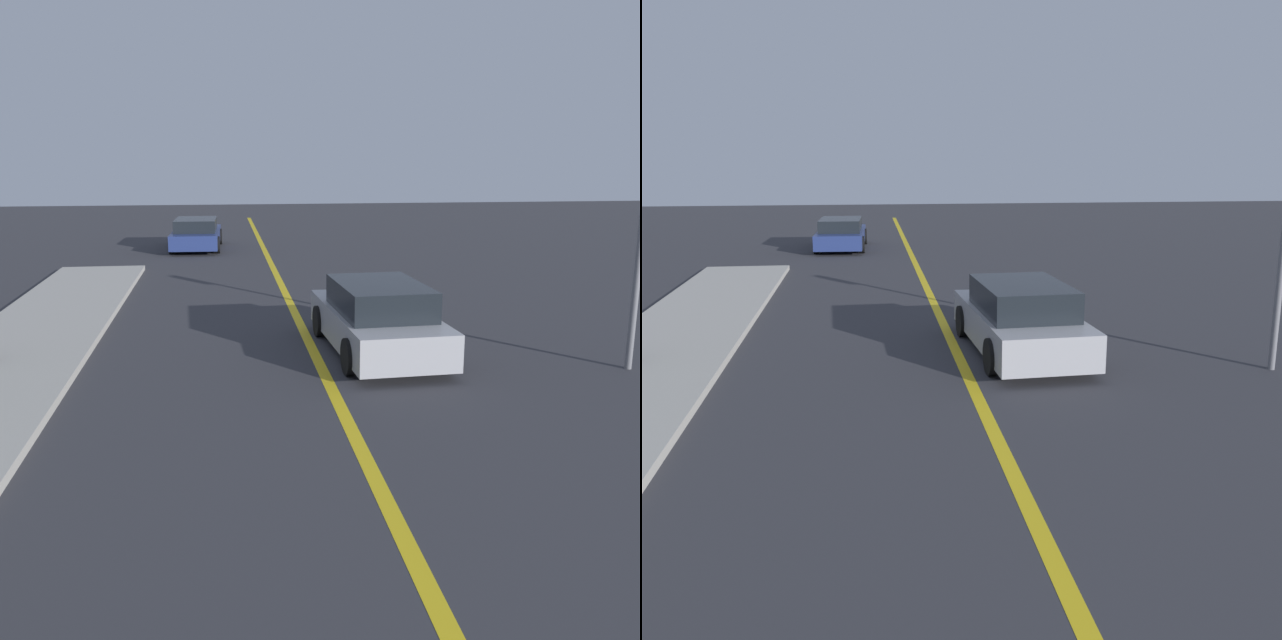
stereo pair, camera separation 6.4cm
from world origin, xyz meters
The scene contains 3 objects.
road_center_line centered at (0.00, 18.00, 0.00)m, with size 0.20×60.00×0.01m.
car_ahead_center centered at (1.19, 17.72, 0.65)m, with size 2.05×4.47×1.37m.
car_far_distant centered at (-2.65, 33.73, 0.60)m, with size 2.03×4.69×1.22m.
Camera 1 is at (-1.68, 4.91, 3.66)m, focal length 40.00 mm.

